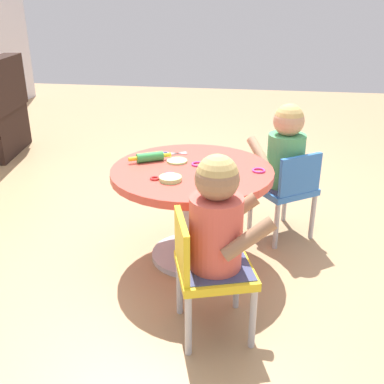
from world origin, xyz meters
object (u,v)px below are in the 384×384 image
Objects in this scene: seated_child_right at (286,149)px; rolling_pin at (150,157)px; child_chair_left at (207,269)px; craft_table at (192,193)px; child_chair_right at (287,189)px; seated_child_left at (218,218)px; craft_scissors at (171,154)px.

rolling_pin is at bearing 111.56° from seated_child_right.
craft_table is at bearing 14.79° from child_chair_left.
child_chair_right is at bearing -57.35° from craft_table.
child_chair_left is at bearing 158.72° from child_chair_right.
craft_table is 0.29m from rolling_pin.
seated_child_right is 2.41× the size of rolling_pin.
seated_child_left is at bearing 160.61° from child_chair_right.
child_chair_left is 0.79m from rolling_pin.
child_chair_right is 2.53× the size of rolling_pin.
craft_scissors is at bearing 36.37° from craft_table.
craft_table is 0.29m from craft_scissors.
rolling_pin is (-0.28, 0.71, 0.01)m from seated_child_right.
seated_child_left is 0.96m from child_chair_right.
craft_table is 0.61m from seated_child_left.
seated_child_right is at bearing -68.44° from rolling_pin.
seated_child_left is 2.41× the size of rolling_pin.
child_chair_right reaches higher than craft_scissors.
child_chair_right is at bearing -21.28° from child_chair_left.
rolling_pin is (0.63, 0.43, 0.01)m from seated_child_left.
craft_scissors is (0.13, -0.09, -0.02)m from rolling_pin.
seated_child_right is 0.77m from rolling_pin.
child_chair_right is at bearing -79.64° from craft_scissors.
rolling_pin is 1.49× the size of craft_scissors.
seated_child_right is at bearing -53.50° from craft_table.
craft_scissors is at bearing 103.56° from seated_child_right.
seated_child_right is (0.93, -0.33, 0.23)m from child_chair_left.
seated_child_right is at bearing -19.33° from child_chair_left.
rolling_pin is (0.65, 0.39, 0.24)m from child_chair_left.
craft_table is 3.91× the size of rolling_pin.
rolling_pin reaches higher than craft_table.
craft_table is at bearing 18.64° from seated_child_left.
rolling_pin reaches higher than child_chair_right.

